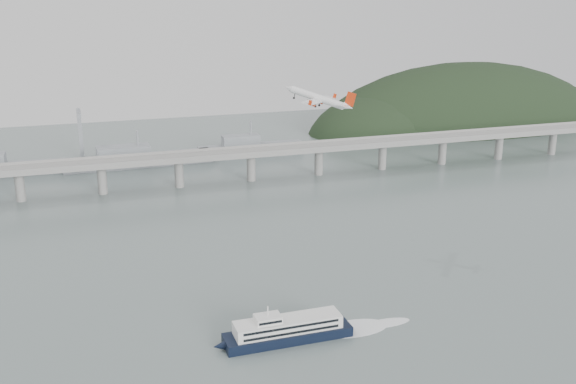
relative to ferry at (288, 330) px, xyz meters
name	(u,v)px	position (x,y,z in m)	size (l,w,h in m)	color
ground	(328,311)	(23.43, 17.19, -4.17)	(900.00, 900.00, 0.00)	slate
bridge	(221,158)	(22.28, 217.19, 13.48)	(800.00, 22.00, 23.90)	gray
headland	(474,142)	(308.61, 348.94, -23.51)	(365.00, 155.00, 156.00)	black
ferry	(288,330)	(0.00, 0.00, 0.00)	(81.43, 14.44, 15.38)	black
airliner	(319,99)	(40.72, 77.80, 74.79)	(29.72, 28.43, 11.39)	white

